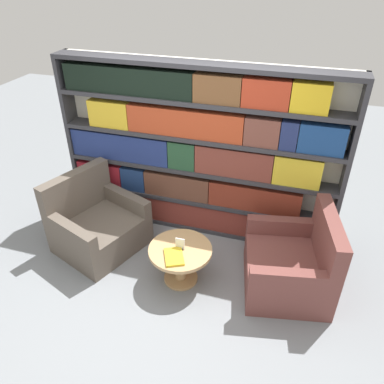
% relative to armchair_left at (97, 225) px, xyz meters
% --- Properties ---
extents(ground_plane, '(14.00, 14.00, 0.00)m').
position_rel_armchair_left_xyz_m(ground_plane, '(1.06, -0.55, -0.30)').
color(ground_plane, gray).
extents(bookshelf, '(3.40, 0.30, 2.15)m').
position_rel_armchair_left_xyz_m(bookshelf, '(1.02, 0.75, 0.75)').
color(bookshelf, silver).
rests_on(bookshelf, ground_plane).
extents(armchair_left, '(1.14, 1.19, 0.93)m').
position_rel_armchair_left_xyz_m(armchair_left, '(0.00, 0.00, 0.00)').
color(armchair_left, brown).
rests_on(armchair_left, ground_plane).
extents(armchair_right, '(1.03, 1.10, 0.93)m').
position_rel_armchair_left_xyz_m(armchair_right, '(2.33, -0.01, 0.00)').
color(armchair_right, brown).
rests_on(armchair_right, ground_plane).
extents(coffee_table, '(0.69, 0.69, 0.45)m').
position_rel_armchair_left_xyz_m(coffee_table, '(1.16, -0.27, 0.02)').
color(coffee_table, tan).
rests_on(coffee_table, ground_plane).
extents(table_sign, '(0.10, 0.06, 0.14)m').
position_rel_armchair_left_xyz_m(table_sign, '(1.16, -0.27, 0.21)').
color(table_sign, black).
rests_on(table_sign, coffee_table).
extents(stray_book, '(0.29, 0.33, 0.03)m').
position_rel_armchair_left_xyz_m(stray_book, '(1.15, -0.42, 0.16)').
color(stray_book, gold).
rests_on(stray_book, coffee_table).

